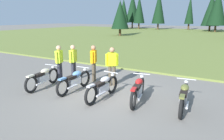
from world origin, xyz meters
The scene contains 12 objects.
ground_plane centered at (0.00, 0.00, 0.00)m, with size 140.00×140.00×0.00m, color slate.
grass_moorland centered at (0.00, 26.17, 0.05)m, with size 80.00×44.00×0.10m, color olive.
forest_treeline centered at (-2.14, 36.39, 4.65)m, with size 36.00×25.69×8.85m.
motorcycle_cream centered at (-2.77, -0.41, 0.44)m, with size 0.67×2.09×0.88m.
motorcycle_sky_blue centered at (-1.34, -0.06, 0.44)m, with size 0.62×2.10×0.88m.
motorcycle_silver centered at (0.07, -0.18, 0.44)m, with size 0.62×2.10×0.88m.
motorcycle_red centered at (1.29, 0.20, 0.44)m, with size 0.73×2.07×0.88m.
motorcycle_olive centered at (2.82, 0.35, 0.44)m, with size 0.64×2.09×0.88m.
rider_with_back_turned centered at (-0.44, 1.33, 0.95)m, with size 0.46×0.39×1.67m.
rider_near_row_end centered at (-2.38, 1.09, 0.95)m, with size 0.30×0.54×1.67m.
rider_in_hivis_vest centered at (-2.82, 0.64, 0.95)m, with size 0.32×0.53×1.67m.
rider_checking_bike centered at (-1.50, 1.48, 0.95)m, with size 0.34×0.52×1.67m.
Camera 1 is at (4.12, -6.32, 2.90)m, focal length 34.24 mm.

